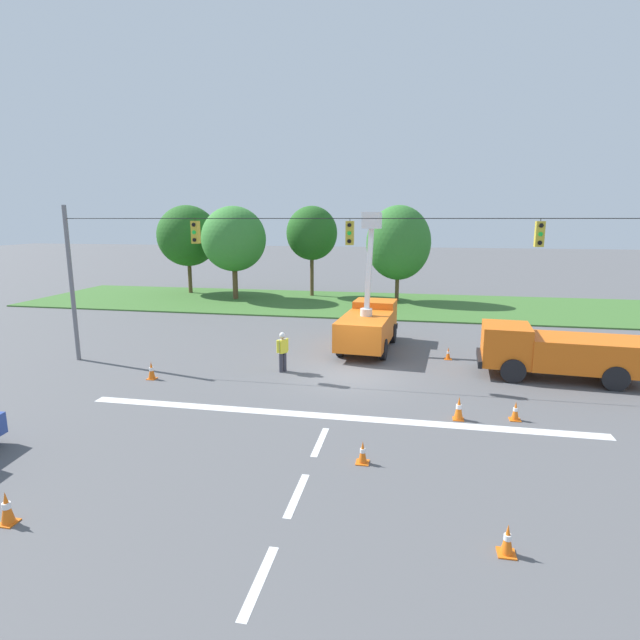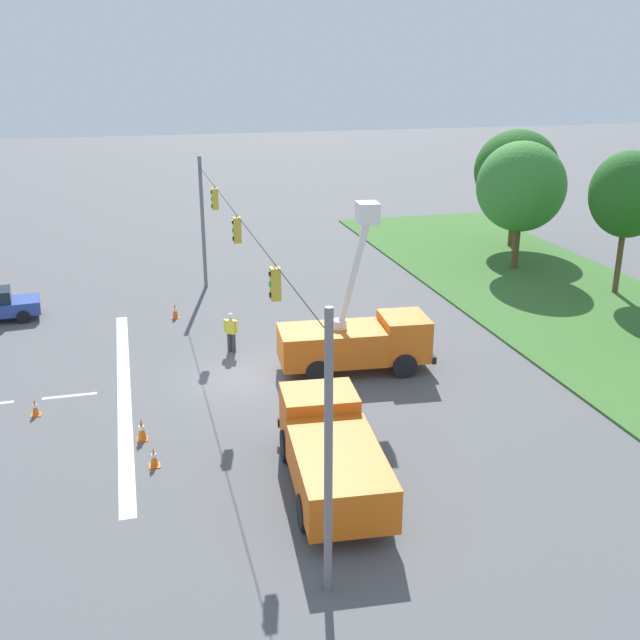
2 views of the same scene
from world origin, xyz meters
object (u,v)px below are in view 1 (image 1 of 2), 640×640
(traffic_cone_mid_left, at_px, (459,408))
(traffic_cone_foreground_left, at_px, (507,540))
(utility_truck_bucket_lift, at_px, (369,322))
(tree_west, at_px, (234,239))
(tree_centre, at_px, (312,233))
(tree_east, at_px, (398,243))
(traffic_cone_lane_edge_a, at_px, (448,354))
(traffic_cone_far_left, at_px, (363,453))
(road_worker, at_px, (283,350))
(tree_far_west, at_px, (188,236))
(traffic_cone_lane_edge_b, at_px, (7,508))
(traffic_cone_foreground_right, at_px, (515,411))
(traffic_cone_near_bucket, at_px, (151,370))
(utility_truck_support_near, at_px, (557,351))

(traffic_cone_mid_left, bearing_deg, traffic_cone_foreground_left, -86.60)
(utility_truck_bucket_lift, bearing_deg, tree_west, 131.80)
(tree_centre, height_order, utility_truck_bucket_lift, tree_centre)
(tree_west, height_order, traffic_cone_foreground_left, tree_west)
(tree_east, bearing_deg, tree_west, -174.57)
(traffic_cone_lane_edge_a, bearing_deg, traffic_cone_far_left, -104.74)
(road_worker, bearing_deg, utility_truck_bucket_lift, 54.77)
(tree_far_west, relative_size, tree_east, 1.02)
(traffic_cone_lane_edge_b, bearing_deg, utility_truck_bucket_lift, 69.10)
(tree_west, distance_m, utility_truck_bucket_lift, 18.80)
(tree_centre, bearing_deg, traffic_cone_lane_edge_a, -59.94)
(utility_truck_bucket_lift, relative_size, road_worker, 3.90)
(traffic_cone_lane_edge_a, distance_m, traffic_cone_lane_edge_b, 18.44)
(tree_west, xyz_separation_m, traffic_cone_mid_left, (16.15, -22.50, -4.58))
(traffic_cone_foreground_right, distance_m, traffic_cone_far_left, 6.11)
(utility_truck_bucket_lift, distance_m, traffic_cone_foreground_left, 16.23)
(road_worker, xyz_separation_m, traffic_cone_near_bucket, (-5.12, -2.05, -0.62))
(tree_east, height_order, utility_truck_support_near, tree_east)
(traffic_cone_mid_left, relative_size, traffic_cone_lane_edge_a, 1.36)
(tree_centre, bearing_deg, tree_east, -12.58)
(road_worker, bearing_deg, tree_far_west, 124.07)
(utility_truck_bucket_lift, xyz_separation_m, utility_truck_support_near, (8.21, -3.37, -0.21))
(tree_east, bearing_deg, traffic_cone_far_left, -89.64)
(road_worker, height_order, traffic_cone_lane_edge_b, road_worker)
(utility_truck_bucket_lift, relative_size, traffic_cone_lane_edge_b, 9.05)
(traffic_cone_lane_edge_b, height_order, traffic_cone_far_left, traffic_cone_lane_edge_b)
(tree_centre, xyz_separation_m, traffic_cone_lane_edge_a, (10.38, -17.94, -5.11))
(tree_centre, xyz_separation_m, traffic_cone_foreground_left, (10.70, -32.25, -5.07))
(traffic_cone_mid_left, bearing_deg, traffic_cone_far_left, -127.89)
(traffic_cone_lane_edge_b, bearing_deg, utility_truck_support_near, 42.31)
(traffic_cone_foreground_left, bearing_deg, utility_truck_support_near, 72.14)
(utility_truck_support_near, bearing_deg, tree_far_west, 142.61)
(utility_truck_bucket_lift, bearing_deg, tree_far_west, 137.06)
(traffic_cone_lane_edge_b, distance_m, traffic_cone_far_left, 8.50)
(tree_east, height_order, road_worker, tree_east)
(tree_centre, bearing_deg, utility_truck_bucket_lift, -68.83)
(tree_centre, xyz_separation_m, utility_truck_bucket_lift, (6.44, -16.63, -4.00))
(traffic_cone_foreground_left, bearing_deg, traffic_cone_foreground_right, 78.66)
(traffic_cone_foreground_right, relative_size, traffic_cone_lane_edge_a, 1.12)
(utility_truck_bucket_lift, height_order, traffic_cone_far_left, utility_truck_bucket_lift)
(tree_far_west, height_order, traffic_cone_mid_left, tree_far_west)
(traffic_cone_foreground_right, relative_size, traffic_cone_near_bucket, 0.86)
(tree_west, bearing_deg, traffic_cone_foreground_left, -60.59)
(tree_centre, height_order, road_worker, tree_centre)
(traffic_cone_mid_left, distance_m, traffic_cone_far_left, 4.60)
(tree_centre, bearing_deg, utility_truck_support_near, -53.78)
(tree_west, relative_size, traffic_cone_foreground_right, 11.58)
(traffic_cone_foreground_right, bearing_deg, utility_truck_support_near, 63.67)
(traffic_cone_near_bucket, bearing_deg, utility_truck_bucket_lift, 38.62)
(utility_truck_bucket_lift, bearing_deg, traffic_cone_far_left, -85.27)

